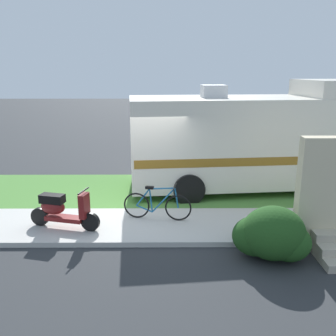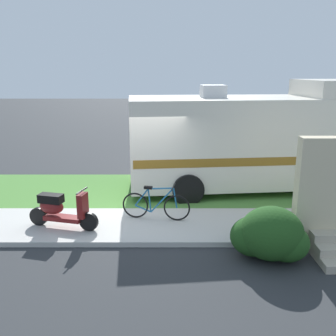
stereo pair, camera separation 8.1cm
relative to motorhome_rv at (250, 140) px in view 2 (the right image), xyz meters
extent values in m
plane|color=#2D3033|center=(-3.26, -1.74, -1.62)|extent=(80.00, 80.00, 0.00)
cube|color=beige|center=(-3.26, -2.94, -1.56)|extent=(24.00, 2.00, 0.12)
cube|color=#4C8438|center=(-3.26, -0.24, -1.58)|extent=(24.00, 3.40, 0.08)
cube|color=silver|center=(-0.11, -0.01, -0.02)|extent=(7.26, 3.05, 2.60)
cube|color=silver|center=(2.50, 0.24, 1.54)|extent=(2.01, 2.42, 0.50)
cube|color=#8C601E|center=(-0.11, -0.01, -0.41)|extent=(7.12, 3.05, 0.24)
cube|color=silver|center=(-1.17, -0.11, 1.47)|extent=(0.75, 0.66, 0.36)
cylinder|color=black|center=(1.96, 1.33, -1.17)|extent=(0.92, 0.37, 0.90)
cylinder|color=black|center=(2.18, -0.93, -1.17)|extent=(0.92, 0.37, 0.90)
cylinder|color=black|center=(-2.16, 0.93, -1.17)|extent=(0.92, 0.37, 0.90)
cylinder|color=black|center=(-1.94, -1.33, -1.17)|extent=(0.92, 0.37, 0.90)
cylinder|color=black|center=(-4.31, -3.34, -1.28)|extent=(0.45, 0.20, 0.44)
cylinder|color=black|center=(-5.56, -3.03, -1.28)|extent=(0.45, 0.20, 0.44)
cube|color=maroon|center=(-4.93, -3.18, -1.26)|extent=(0.94, 0.49, 0.10)
cube|color=black|center=(-5.21, -3.11, -0.80)|extent=(0.61, 0.39, 0.20)
ellipsoid|color=maroon|center=(-5.21, -3.11, -1.00)|extent=(0.65, 0.44, 0.36)
cube|color=maroon|center=(-4.43, -3.31, -0.90)|extent=(0.21, 0.34, 0.56)
cylinder|color=black|center=(-4.43, -3.31, -0.55)|extent=(0.16, 0.49, 0.04)
sphere|color=white|center=(-4.43, -3.31, -0.72)|extent=(0.12, 0.12, 0.12)
torus|color=black|center=(-2.28, -2.76, -1.17)|extent=(0.65, 0.15, 0.65)
torus|color=black|center=(-3.31, -2.58, -1.17)|extent=(0.65, 0.15, 0.65)
cylinder|color=#1E6699|center=(-2.64, -2.69, -1.00)|extent=(0.59, 0.14, 0.67)
cylinder|color=#1E6699|center=(-2.95, -2.64, -1.02)|extent=(0.10, 0.05, 0.60)
cylinder|color=#1E6699|center=(-2.67, -2.69, -0.70)|extent=(0.62, 0.14, 0.09)
cylinder|color=#1E6699|center=(-3.11, -2.61, -1.25)|extent=(0.41, 0.10, 0.18)
cylinder|color=#1E6699|center=(-3.14, -2.61, -0.95)|extent=(0.36, 0.10, 0.47)
cylinder|color=#1E6699|center=(-2.32, -2.75, -0.92)|extent=(0.12, 0.06, 0.51)
cube|color=black|center=(-2.98, -2.64, -0.69)|extent=(0.21, 0.13, 0.06)
cylinder|color=black|center=(-2.36, -2.74, -0.63)|extent=(0.12, 0.52, 0.03)
cube|color=#B7B29E|center=(1.91, 4.31, -0.56)|extent=(2.49, 1.94, 1.56)
cube|color=black|center=(1.91, 4.31, -0.08)|extent=(2.37, 1.96, 0.44)
cube|color=#B7B29E|center=(4.67, 4.33, -0.93)|extent=(3.04, 1.94, 0.82)
cylinder|color=black|center=(1.72, 3.39, -1.24)|extent=(0.76, 0.24, 0.76)
cylinder|color=black|center=(1.71, 5.24, -1.24)|extent=(0.76, 0.24, 0.76)
cylinder|color=black|center=(5.03, 5.25, -1.24)|extent=(0.76, 0.24, 0.76)
ellipsoid|color=#1E4719|center=(-0.45, -4.44, -1.05)|extent=(1.26, 1.14, 1.08)
ellipsoid|color=#1E4719|center=(-0.77, -4.32, -1.18)|extent=(0.95, 0.85, 0.81)
ellipsoid|color=#1E4719|center=(-0.17, -4.54, -1.21)|extent=(0.89, 0.80, 0.75)
cylinder|color=#19722D|center=(1.39, -2.56, -1.39)|extent=(0.06, 0.06, 0.22)
cylinder|color=#19722D|center=(1.39, -2.56, -1.25)|extent=(0.03, 0.03, 0.04)
cylinder|color=black|center=(1.39, -2.56, -1.22)|extent=(0.03, 0.03, 0.02)
camera|label=1|loc=(-2.58, -11.12, 2.07)|focal=39.26mm
camera|label=2|loc=(-2.50, -11.12, 2.07)|focal=39.26mm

